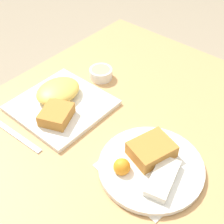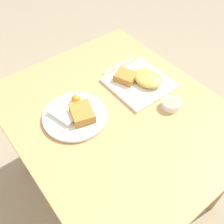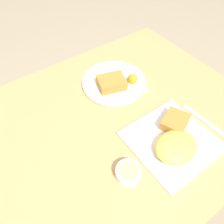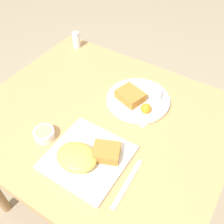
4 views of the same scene
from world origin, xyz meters
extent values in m
plane|color=gray|center=(0.00, 0.00, 0.00)|extent=(8.00, 8.00, 0.00)
cube|color=tan|center=(0.00, 0.00, 0.71)|extent=(1.03, 0.87, 0.04)
cylinder|color=#9F7649|center=(-0.45, 0.37, 0.34)|extent=(0.05, 0.05, 0.69)
cylinder|color=#9F7649|center=(0.45, 0.37, 0.34)|extent=(0.05, 0.05, 0.69)
cube|color=silver|center=(0.09, 0.16, 0.72)|extent=(0.21, 0.24, 0.00)
cube|color=white|center=(0.07, -0.19, 0.73)|extent=(0.27, 0.27, 0.01)
ellipsoid|color=#E5BC51|center=(0.05, -0.23, 0.76)|extent=(0.15, 0.12, 0.04)
cube|color=#B77A33|center=(0.12, -0.15, 0.76)|extent=(0.12, 0.11, 0.04)
cylinder|color=white|center=(0.08, 0.16, 0.73)|extent=(0.27, 0.27, 0.01)
cube|color=#B77A33|center=(0.05, 0.14, 0.76)|extent=(0.13, 0.12, 0.04)
cube|color=silver|center=(0.10, 0.21, 0.75)|extent=(0.13, 0.08, 0.02)
sphere|color=orange|center=(0.14, 0.11, 0.75)|extent=(0.04, 0.04, 0.04)
cylinder|color=white|center=(-0.13, -0.20, 0.74)|extent=(0.08, 0.08, 0.04)
cylinder|color=#D1B775|center=(-0.13, -0.20, 0.76)|extent=(0.07, 0.07, 0.00)
cube|color=silver|center=(0.24, -0.20, 0.73)|extent=(0.03, 0.21, 0.00)
camera|label=1|loc=(0.52, 0.40, 1.39)|focal=50.00mm
camera|label=2|loc=(-0.59, 0.48, 1.58)|focal=42.00mm
camera|label=3|loc=(-0.33, -0.40, 1.37)|focal=35.00mm
camera|label=4|loc=(0.42, -0.59, 1.52)|focal=42.00mm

